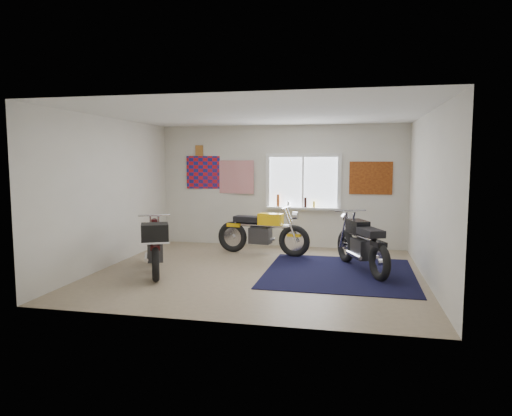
% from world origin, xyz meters
% --- Properties ---
extents(ground, '(5.50, 5.50, 0.00)m').
position_xyz_m(ground, '(0.00, 0.00, 0.00)').
color(ground, '#9E896B').
rests_on(ground, ground).
extents(room_shell, '(5.50, 5.50, 5.50)m').
position_xyz_m(room_shell, '(0.00, 0.00, 1.64)').
color(room_shell, white).
rests_on(room_shell, ground).
extents(navy_rug, '(2.53, 2.63, 0.01)m').
position_xyz_m(navy_rug, '(1.38, 0.22, 0.01)').
color(navy_rug, black).
rests_on(navy_rug, ground).
extents(window_assembly, '(1.66, 0.17, 1.26)m').
position_xyz_m(window_assembly, '(0.50, 2.47, 1.37)').
color(window_assembly, white).
rests_on(window_assembly, room_shell).
extents(oil_bottles, '(0.86, 0.07, 0.28)m').
position_xyz_m(oil_bottles, '(0.26, 2.40, 1.01)').
color(oil_bottles, brown).
rests_on(oil_bottles, window_assembly).
extents(flag_display, '(1.60, 0.10, 1.17)m').
position_xyz_m(flag_display, '(-1.90, 2.48, 2.15)').
color(flag_display, red).
rests_on(flag_display, room_shell).
extents(triumph_poster, '(0.90, 0.03, 0.70)m').
position_xyz_m(triumph_poster, '(1.95, 2.48, 1.55)').
color(triumph_poster, '#A54C14').
rests_on(triumph_poster, room_shell).
extents(yellow_triumph, '(2.00, 0.62, 1.01)m').
position_xyz_m(yellow_triumph, '(-0.23, 1.50, 0.44)').
color(yellow_triumph, black).
rests_on(yellow_triumph, ground).
extents(black_chrome_bike, '(0.95, 1.89, 1.03)m').
position_xyz_m(black_chrome_bike, '(1.75, 0.47, 0.45)').
color(black_chrome_bike, black).
rests_on(black_chrome_bike, navy_rug).
extents(maroon_tourer, '(1.04, 1.81, 0.96)m').
position_xyz_m(maroon_tourer, '(-1.69, -0.49, 0.50)').
color(maroon_tourer, black).
rests_on(maroon_tourer, ground).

